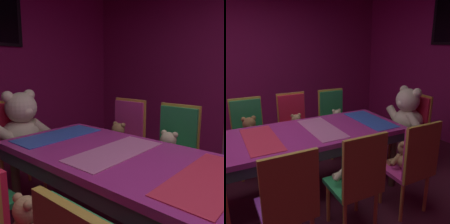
{
  "view_description": "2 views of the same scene",
  "coord_description": "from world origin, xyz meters",
  "views": [
    {
      "loc": [
        -1.3,
        -0.43,
        1.34
      ],
      "look_at": [
        0.16,
        0.84,
        0.99
      ],
      "focal_mm": 39.88,
      "sensor_mm": 36.0,
      "label": 1
    },
    {
      "loc": [
        2.35,
        -0.38,
        1.68
      ],
      "look_at": [
        -0.11,
        0.94,
        0.87
      ],
      "focal_mm": 38.69,
      "sensor_mm": 36.0,
      "label": 2
    }
  ],
  "objects": [
    {
      "name": "chair_right_4",
      "position": [
        0.87,
        1.24,
        0.6
      ],
      "size": [
        0.42,
        0.41,
        0.98
      ],
      "rotation": [
        0.0,
        0.0,
        3.14
      ],
      "color": "#CC338C",
      "rests_on": "ground_plane"
    },
    {
      "name": "teddy_right_4",
      "position": [
        0.72,
        1.24,
        0.58
      ],
      "size": [
        0.24,
        0.31,
        0.29
      ],
      "rotation": [
        0.0,
        0.0,
        3.14
      ],
      "color": "#9E7247",
      "rests_on": "chair_right_4"
    },
    {
      "name": "throne_chair",
      "position": [
        0.0,
        2.11,
        0.6
      ],
      "size": [
        0.41,
        0.42,
        0.98
      ],
      "rotation": [
        0.0,
        0.0,
        -1.57
      ],
      "color": "red",
      "rests_on": "ground_plane"
    },
    {
      "name": "chair_right_3",
      "position": [
        0.85,
        0.63,
        0.6
      ],
      "size": [
        0.42,
        0.41,
        0.98
      ],
      "rotation": [
        0.0,
        0.0,
        3.14
      ],
      "color": "#268C4C",
      "rests_on": "ground_plane"
    },
    {
      "name": "teddy_right_3",
      "position": [
        0.71,
        0.63,
        0.59
      ],
      "size": [
        0.25,
        0.32,
        0.3
      ],
      "rotation": [
        0.0,
        0.0,
        3.14
      ],
      "color": "beige",
      "rests_on": "chair_right_3"
    },
    {
      "name": "teddy_left_3",
      "position": [
        -0.73,
        0.62,
        0.57
      ],
      "size": [
        0.22,
        0.28,
        0.27
      ],
      "color": "tan",
      "rests_on": "chair_left_3"
    },
    {
      "name": "banquet_table",
      "position": [
        0.0,
        0.0,
        0.66
      ],
      "size": [
        0.9,
        3.13,
        0.75
      ],
      "color": "#B22D8C",
      "rests_on": "ground_plane"
    },
    {
      "name": "king_teddy_bear",
      "position": [
        0.0,
        1.94,
        0.73
      ],
      "size": [
        0.68,
        0.53,
        0.65
      ],
      "rotation": [
        0.0,
        0.0,
        -1.57
      ],
      "color": "beige",
      "rests_on": "throne_chair"
    }
  ]
}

